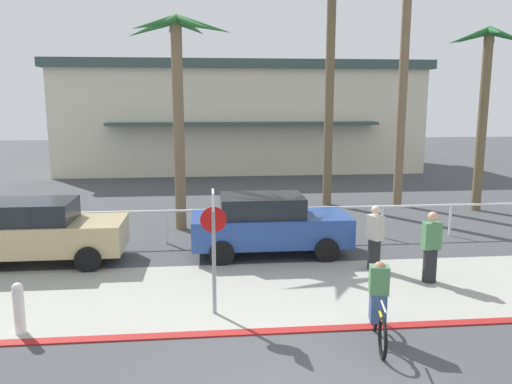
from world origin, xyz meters
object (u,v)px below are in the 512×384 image
Objects in this scene: car_tan_1 at (38,231)px; pedestrian_0 at (431,250)px; palm_tree_3 at (486,74)px; palm_tree_1 at (331,47)px; stop_sign_bike_lane at (214,235)px; bollard_0 at (19,308)px; cyclist_yellow_0 at (378,304)px; car_blue_2 at (268,224)px; pedestrian_1 at (375,240)px; palm_tree_0 at (178,71)px; palm_tree_2 at (406,31)px.

car_tan_1 is 10.07m from pedestrian_0.
palm_tree_1 is at bearing 163.88° from palm_tree_3.
palm_tree_1 is 5.21× the size of pedestrian_0.
palm_tree_1 reaches higher than car_tan_1.
stop_sign_bike_lane is at bearing -165.52° from pedestrian_0.
cyclist_yellow_0 reaches higher than bollard_0.
stop_sign_bike_lane is 4.38m from car_blue_2.
pedestrian_1 reaches higher than cyclist_yellow_0.
cyclist_yellow_0 is 1.06× the size of pedestrian_1.
palm_tree_0 is 4.13× the size of pedestrian_1.
palm_tree_3 is 1.59× the size of car_tan_1.
palm_tree_0 is at bearing 70.84° from bollard_0.
palm_tree_3 is 10.22m from pedestrian_1.
palm_tree_1 is (5.86, 3.48, 1.13)m from palm_tree_0.
cyclist_yellow_0 is (6.56, -0.90, 0.18)m from bollard_0.
palm_tree_1 is at bearing 65.25° from stop_sign_bike_lane.
stop_sign_bike_lane reaches higher than pedestrian_0.
palm_tree_1 is 9.99m from pedestrian_1.
pedestrian_1 is (7.75, 2.88, 0.27)m from bollard_0.
car_blue_2 is at bearing -150.76° from palm_tree_3.
bollard_0 is at bearing -171.66° from stop_sign_bike_lane.
car_blue_2 is (-6.11, -6.10, -6.07)m from palm_tree_2.
car_blue_2 is at bearing 40.91° from bollard_0.
palm_tree_3 is 11.09m from car_blue_2.
palm_tree_1 is 2.93m from palm_tree_2.
car_blue_2 is (-8.89, -4.97, -4.38)m from palm_tree_3.
pedestrian_1 is (8.73, -1.47, -0.09)m from car_tan_1.
cyclist_yellow_0 is (7.53, -5.25, -0.18)m from car_tan_1.
pedestrian_0 is (5.15, 1.33, -0.87)m from stop_sign_bike_lane.
pedestrian_1 is (2.52, -1.65, -0.09)m from car_blue_2.
car_blue_2 is (2.57, -3.12, -4.36)m from palm_tree_0.
car_tan_1 is 6.21m from car_blue_2.
pedestrian_0 is at bearing 51.16° from cyclist_yellow_0.
palm_tree_3 is at bearing 9.21° from palm_tree_0.
palm_tree_2 reaches higher than palm_tree_3.
cyclist_yellow_0 is at bearing -34.88° from car_tan_1.
palm_tree_1 is at bearing 170.12° from palm_tree_2.
palm_tree_0 is at bearing -170.79° from palm_tree_3.
palm_tree_2 is 1.41× the size of palm_tree_3.
palm_tree_0 is 9.52m from pedestrian_0.
stop_sign_bike_lane is 4.83m from pedestrian_1.
palm_tree_1 is (4.88, 10.60, 4.69)m from stop_sign_bike_lane.
palm_tree_0 is 5.94m from car_blue_2.
bollard_0 is 6.62m from cyclist_yellow_0.
palm_tree_0 is at bearing 136.89° from pedestrian_1.
pedestrian_0 is 1.03× the size of pedestrian_1.
stop_sign_bike_lane is 6.04m from car_tan_1.
palm_tree_3 reaches higher than pedestrian_1.
palm_tree_2 is 2.25× the size of car_blue_2.
palm_tree_2 is 5.86× the size of pedestrian_1.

